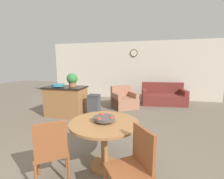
{
  "coord_description": "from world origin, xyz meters",
  "views": [
    {
      "loc": [
        0.77,
        -1.31,
        1.58
      ],
      "look_at": [
        -0.14,
        2.57,
        0.94
      ],
      "focal_mm": 24.0,
      "sensor_mm": 36.0,
      "label": 1
    }
  ],
  "objects_px": {
    "dining_chair_near_left": "(51,149)",
    "potted_plant": "(72,79)",
    "dining_chair_near_right": "(134,164)",
    "trash_bin": "(94,107)",
    "teal_bowl": "(58,85)",
    "armchair": "(124,100)",
    "kitchen_island": "(66,101)",
    "dining_table": "(104,132)",
    "fruit_bowl": "(104,118)",
    "couch": "(163,97)"
  },
  "relations": [
    {
      "from": "dining_chair_near_right",
      "to": "kitchen_island",
      "type": "height_order",
      "value": "kitchen_island"
    },
    {
      "from": "kitchen_island",
      "to": "teal_bowl",
      "type": "distance_m",
      "value": 0.57
    },
    {
      "from": "teal_bowl",
      "to": "couch",
      "type": "height_order",
      "value": "teal_bowl"
    },
    {
      "from": "kitchen_island",
      "to": "armchair",
      "type": "relative_size",
      "value": 1.09
    },
    {
      "from": "dining_table",
      "to": "teal_bowl",
      "type": "xyz_separation_m",
      "value": [
        -2.05,
        1.97,
        0.41
      ]
    },
    {
      "from": "dining_chair_near_right",
      "to": "fruit_bowl",
      "type": "relative_size",
      "value": 2.83
    },
    {
      "from": "kitchen_island",
      "to": "couch",
      "type": "xyz_separation_m",
      "value": [
        3.15,
        2.24,
        -0.17
      ]
    },
    {
      "from": "teal_bowl",
      "to": "dining_chair_near_right",
      "type": "bearing_deg",
      "value": -44.86
    },
    {
      "from": "trash_bin",
      "to": "dining_chair_near_right",
      "type": "bearing_deg",
      "value": -61.57
    },
    {
      "from": "couch",
      "to": "fruit_bowl",
      "type": "bearing_deg",
      "value": -112.37
    },
    {
      "from": "dining_chair_near_left",
      "to": "potted_plant",
      "type": "bearing_deg",
      "value": 76.4
    },
    {
      "from": "teal_bowl",
      "to": "armchair",
      "type": "height_order",
      "value": "teal_bowl"
    },
    {
      "from": "couch",
      "to": "armchair",
      "type": "bearing_deg",
      "value": -154.89
    },
    {
      "from": "dining_chair_near_left",
      "to": "kitchen_island",
      "type": "xyz_separation_m",
      "value": [
        -1.29,
        2.6,
        -0.04
      ]
    },
    {
      "from": "kitchen_island",
      "to": "couch",
      "type": "relative_size",
      "value": 0.7
    },
    {
      "from": "potted_plant",
      "to": "couch",
      "type": "height_order",
      "value": "potted_plant"
    },
    {
      "from": "dining_chair_near_right",
      "to": "kitchen_island",
      "type": "xyz_separation_m",
      "value": [
        -2.37,
        2.66,
        -0.04
      ]
    },
    {
      "from": "potted_plant",
      "to": "couch",
      "type": "bearing_deg",
      "value": 35.79
    },
    {
      "from": "dining_chair_near_right",
      "to": "armchair",
      "type": "distance_m",
      "value": 4.08
    },
    {
      "from": "teal_bowl",
      "to": "potted_plant",
      "type": "bearing_deg",
      "value": 32.23
    },
    {
      "from": "kitchen_island",
      "to": "armchair",
      "type": "height_order",
      "value": "kitchen_island"
    },
    {
      "from": "dining_chair_near_left",
      "to": "fruit_bowl",
      "type": "height_order",
      "value": "dining_chair_near_left"
    },
    {
      "from": "dining_chair_near_left",
      "to": "dining_chair_near_right",
      "type": "distance_m",
      "value": 1.08
    },
    {
      "from": "dining_chair_near_right",
      "to": "teal_bowl",
      "type": "distance_m",
      "value": 3.63
    },
    {
      "from": "trash_bin",
      "to": "teal_bowl",
      "type": "bearing_deg",
      "value": -175.49
    },
    {
      "from": "dining_chair_near_right",
      "to": "kitchen_island",
      "type": "distance_m",
      "value": 3.56
    },
    {
      "from": "teal_bowl",
      "to": "trash_bin",
      "type": "height_order",
      "value": "teal_bowl"
    },
    {
      "from": "teal_bowl",
      "to": "trash_bin",
      "type": "distance_m",
      "value": 1.29
    },
    {
      "from": "fruit_bowl",
      "to": "trash_bin",
      "type": "relative_size",
      "value": 0.44
    },
    {
      "from": "dining_chair_near_left",
      "to": "trash_bin",
      "type": "distance_m",
      "value": 2.59
    },
    {
      "from": "dining_table",
      "to": "dining_chair_near_right",
      "type": "height_order",
      "value": "dining_chair_near_right"
    },
    {
      "from": "teal_bowl",
      "to": "couch",
      "type": "xyz_separation_m",
      "value": [
        3.33,
        2.37,
        -0.69
      ]
    },
    {
      "from": "teal_bowl",
      "to": "armchair",
      "type": "xyz_separation_m",
      "value": [
        1.83,
        1.47,
        -0.71
      ]
    },
    {
      "from": "dining_chair_near_right",
      "to": "kitchen_island",
      "type": "relative_size",
      "value": 0.73
    },
    {
      "from": "dining_chair_near_left",
      "to": "dining_chair_near_right",
      "type": "bearing_deg",
      "value": -39.52
    },
    {
      "from": "dining_chair_near_right",
      "to": "trash_bin",
      "type": "bearing_deg",
      "value": -7.5
    },
    {
      "from": "armchair",
      "to": "teal_bowl",
      "type": "bearing_deg",
      "value": -174.42
    },
    {
      "from": "teal_bowl",
      "to": "couch",
      "type": "bearing_deg",
      "value": 35.41
    },
    {
      "from": "dining_chair_near_right",
      "to": "potted_plant",
      "type": "distance_m",
      "value": 3.58
    },
    {
      "from": "dining_chair_near_right",
      "to": "couch",
      "type": "bearing_deg",
      "value": -45.0
    },
    {
      "from": "kitchen_island",
      "to": "armchair",
      "type": "xyz_separation_m",
      "value": [
        1.65,
        1.34,
        -0.19
      ]
    },
    {
      "from": "dining_table",
      "to": "fruit_bowl",
      "type": "distance_m",
      "value": 0.22
    },
    {
      "from": "fruit_bowl",
      "to": "trash_bin",
      "type": "distance_m",
      "value": 2.29
    },
    {
      "from": "fruit_bowl",
      "to": "teal_bowl",
      "type": "height_order",
      "value": "teal_bowl"
    },
    {
      "from": "fruit_bowl",
      "to": "couch",
      "type": "distance_m",
      "value": 4.55
    },
    {
      "from": "potted_plant",
      "to": "dining_chair_near_left",
      "type": "bearing_deg",
      "value": -67.68
    },
    {
      "from": "teal_bowl",
      "to": "potted_plant",
      "type": "relative_size",
      "value": 0.92
    },
    {
      "from": "fruit_bowl",
      "to": "kitchen_island",
      "type": "bearing_deg",
      "value": 131.69
    },
    {
      "from": "dining_chair_near_left",
      "to": "kitchen_island",
      "type": "relative_size",
      "value": 0.73
    },
    {
      "from": "dining_table",
      "to": "fruit_bowl",
      "type": "xyz_separation_m",
      "value": [
        0.0,
        -0.0,
        0.22
      ]
    }
  ]
}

